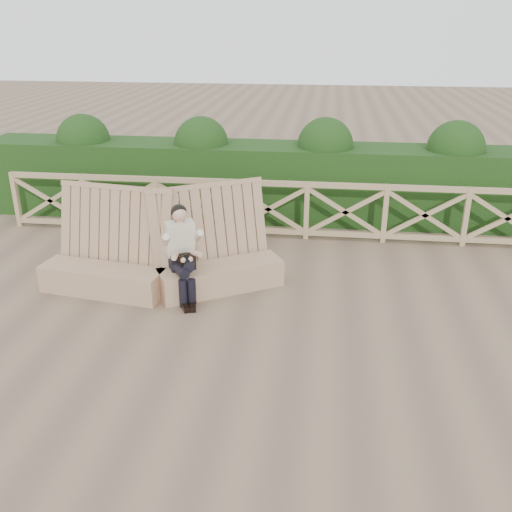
# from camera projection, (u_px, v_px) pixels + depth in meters

# --- Properties ---
(ground) EXTENTS (60.00, 60.00, 0.00)m
(ground) POSITION_uv_depth(u_px,v_px,m) (240.00, 328.00, 7.67)
(ground) COLOR brown
(ground) RESTS_ON ground
(bench) EXTENTS (3.66, 1.63, 1.55)m
(bench) POSITION_uv_depth(u_px,v_px,m) (162.00, 265.00, 8.64)
(bench) COLOR #9A7558
(bench) RESTS_ON ground
(woman) EXTENTS (0.62, 0.91, 1.40)m
(woman) POSITION_uv_depth(u_px,v_px,m) (182.00, 250.00, 8.30)
(woman) COLOR black
(woman) RESTS_ON ground
(guardrail) EXTENTS (10.10, 0.09, 1.10)m
(guardrail) POSITION_uv_depth(u_px,v_px,m) (268.00, 209.00, 10.65)
(guardrail) COLOR #977558
(guardrail) RESTS_ON ground
(hedge) EXTENTS (12.00, 1.20, 1.50)m
(hedge) POSITION_uv_depth(u_px,v_px,m) (274.00, 182.00, 11.67)
(hedge) COLOR black
(hedge) RESTS_ON ground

